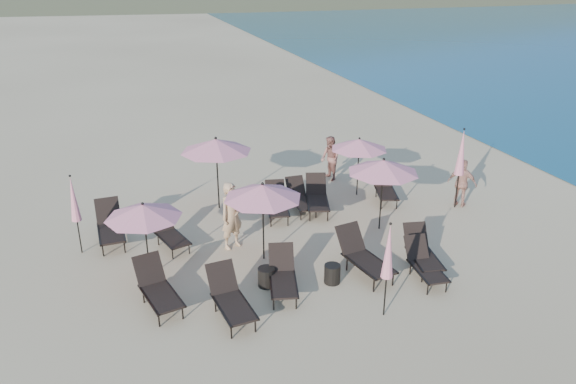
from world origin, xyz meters
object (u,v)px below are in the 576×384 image
object	(u,v)px
lounger_9	(301,197)
beachgoer_c	(462,183)
side_table_0	(266,277)
lounger_5	(422,251)
umbrella_open_2	(383,166)
side_table_1	(332,274)
umbrella_open_3	(216,145)
umbrella_closed_1	(461,153)
umbrella_closed_2	(74,199)
lounger_0	(157,288)
umbrella_closed_0	(388,252)
lounger_1	(230,297)
lounger_3	(363,255)
lounger_10	(317,197)
umbrella_open_1	(263,192)
lounger_4	(424,263)
beachgoer_b	(330,158)
umbrella_open_0	(143,211)
lounger_2	(283,275)
lounger_7	(169,233)
lounger_11	(385,185)
beachgoer_a	(232,216)
lounger_6	(110,226)
lounger_8	(277,203)
umbrella_open_4	(359,144)

from	to	relation	value
lounger_9	beachgoer_c	distance (m)	5.17
side_table_0	beachgoer_c	world-z (taller)	beachgoer_c
lounger_5	lounger_9	xyz separation A→B (m)	(-1.79, 4.31, -0.01)
umbrella_open_2	side_table_1	size ratio (longest dim) A/B	4.56
umbrella_open_3	umbrella_closed_1	distance (m)	7.58
umbrella_closed_2	lounger_0	bearing A→B (deg)	-61.71
umbrella_closed_2	umbrella_closed_0	bearing A→B (deg)	-38.66
lounger_1	side_table_0	size ratio (longest dim) A/B	3.68
lounger_3	beachgoer_c	xyz separation A→B (m)	(4.77, 2.80, 0.29)
lounger_5	umbrella_closed_0	world-z (taller)	umbrella_closed_0
lounger_10	umbrella_open_1	world-z (taller)	umbrella_open_1
lounger_4	beachgoer_c	xyz separation A→B (m)	(3.44, 3.52, 0.37)
umbrella_open_3	side_table_1	xyz separation A→B (m)	(1.73, -5.28, -1.86)
lounger_4	beachgoer_c	world-z (taller)	beachgoer_c
beachgoer_b	umbrella_open_0	bearing A→B (deg)	-63.03
lounger_4	umbrella_closed_1	size ratio (longest dim) A/B	0.60
lounger_2	lounger_4	bearing A→B (deg)	5.36
lounger_1	umbrella_open_0	distance (m)	3.08
umbrella_closed_2	beachgoer_c	world-z (taller)	umbrella_closed_2
lounger_7	umbrella_closed_0	bearing A→B (deg)	-65.81
lounger_11	umbrella_closed_1	bearing A→B (deg)	-19.14
lounger_10	beachgoer_b	size ratio (longest dim) A/B	1.16
lounger_11	beachgoer_c	distance (m)	2.44
umbrella_open_1	beachgoer_a	distance (m)	1.48
lounger_5	beachgoer_b	distance (m)	6.50
umbrella_open_1	side_table_1	xyz separation A→B (m)	(1.27, -1.67, -1.69)
lounger_5	umbrella_open_3	world-z (taller)	umbrella_open_3
umbrella_closed_2	beachgoer_b	xyz separation A→B (m)	(8.47, 2.96, -0.78)
side_table_0	umbrella_open_1	bearing A→B (deg)	76.71
umbrella_open_2	umbrella_closed_1	distance (m)	3.08
lounger_7	lounger_9	distance (m)	4.41
lounger_3	lounger_9	bearing A→B (deg)	82.50
lounger_6	umbrella_closed_1	size ratio (longest dim) A/B	0.69
side_table_1	beachgoer_b	xyz separation A→B (m)	(2.59, 6.51, 0.55)
lounger_11	umbrella_closed_1	size ratio (longest dim) A/B	0.65
lounger_5	umbrella_open_2	size ratio (longest dim) A/B	0.77
umbrella_open_0	umbrella_closed_2	size ratio (longest dim) A/B	0.89
lounger_8	beachgoer_c	bearing A→B (deg)	0.25
lounger_7	umbrella_closed_0	xyz separation A→B (m)	(4.13, -4.80, 1.19)
lounger_4	umbrella_closed_1	xyz separation A→B (m)	(3.23, 3.48, 1.42)
lounger_4	lounger_5	bearing A→B (deg)	69.94
lounger_11	beachgoer_b	size ratio (longest dim) A/B	1.08
umbrella_open_4	beachgoer_c	size ratio (longest dim) A/B	1.29
lounger_4	umbrella_open_0	world-z (taller)	umbrella_open_0
lounger_10	side_table_1	bearing A→B (deg)	-89.19
umbrella_open_0	side_table_1	world-z (taller)	umbrella_open_0
lounger_8	beachgoer_a	distance (m)	2.41
lounger_9	side_table_0	xyz separation A→B (m)	(-2.28, -3.97, -0.18)
lounger_4	lounger_7	bearing A→B (deg)	152.47
lounger_3	lounger_6	world-z (taller)	lounger_3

